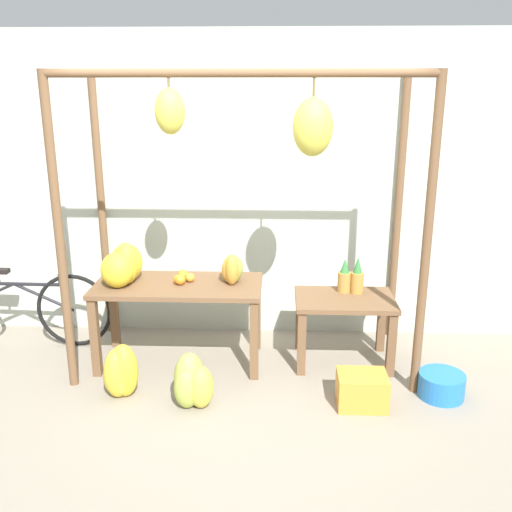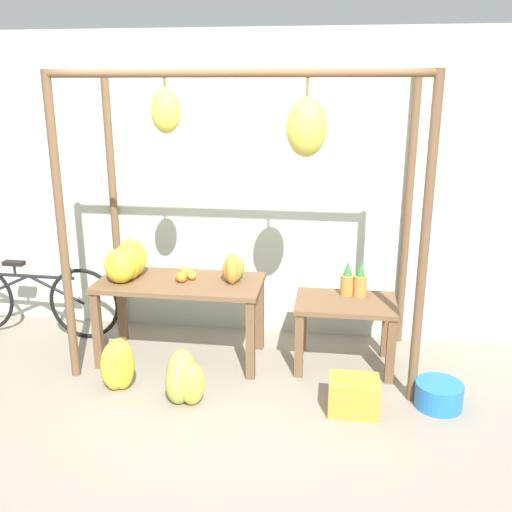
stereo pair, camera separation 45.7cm
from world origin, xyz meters
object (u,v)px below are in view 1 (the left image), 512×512
Objects in this scene: banana_pile_ground_left at (120,373)px; blue_bucket at (441,385)px; orange_pile at (183,278)px; banana_pile_on_table at (123,265)px; pineapple_cluster at (351,278)px; fruit_crate_white at (362,390)px; parked_bicycle at (17,308)px; papaya_pile at (232,269)px; banana_pile_ground_right at (192,383)px.

blue_bucket is at bearing 2.17° from banana_pile_ground_left.
banana_pile_on_table is at bearing -174.70° from orange_pile.
pineapple_cluster reaches higher than fruit_crate_white.
orange_pile is 0.69× the size of pineapple_cluster.
parked_bicycle is at bearing 171.04° from orange_pile.
pineapple_cluster is (1.44, 0.16, -0.04)m from orange_pile.
blue_bucket is at bearing -46.87° from pineapple_cluster.
fruit_crate_white is at bearing -166.43° from blue_bucket.
banana_pile_on_table is 1.15× the size of banana_pile_ground_left.
banana_pile_on_table is 1.94m from pineapple_cluster.
orange_pile is 0.60× the size of fruit_crate_white.
papaya_pile is at bearing -172.03° from pineapple_cluster.
banana_pile_on_table is 1.42× the size of blue_bucket.
papaya_pile is at bearing -6.74° from parked_bicycle.
orange_pile is at bearing -8.96° from parked_bicycle.
banana_pile_on_table is at bearing -15.02° from parked_bicycle.
banana_pile_on_table reaches higher than orange_pile.
fruit_crate_white is at bearing -1.84° from banana_pile_ground_left.
papaya_pile is (-1.03, 0.70, 0.71)m from fruit_crate_white.
papaya_pile reaches higher than blue_bucket.
blue_bucket is at bearing -18.29° from papaya_pile.
banana_pile_ground_left is (-1.84, -0.79, -0.53)m from pineapple_cluster.
pineapple_cluster reaches higher than blue_bucket.
fruit_crate_white is (1.28, 0.05, -0.06)m from banana_pile_ground_right.
banana_pile_on_table is 2.73m from blue_bucket.
parked_bicycle is (-1.19, 0.88, 0.17)m from banana_pile_ground_left.
papaya_pile reaches higher than orange_pile.
papaya_pile is (-1.02, -0.14, 0.11)m from pineapple_cluster.
orange_pile is (0.49, 0.05, -0.12)m from banana_pile_on_table.
fruit_crate_white reaches higher than blue_bucket.
pineapple_cluster reaches higher than parked_bicycle.
pineapple_cluster is at bearing 5.95° from banana_pile_on_table.
orange_pile is 0.51× the size of banana_pile_ground_left.
parked_bicycle is at bearing 167.90° from blue_bucket.
papaya_pile is at bearing 38.07° from banana_pile_ground_left.
orange_pile reaches higher than fruit_crate_white.
banana_pile_ground_left is at bearing -156.84° from pineapple_cluster.
fruit_crate_white is (0.01, -0.85, -0.60)m from pineapple_cluster.
banana_pile_ground_right is 1.28m from fruit_crate_white.
fruit_crate_white is 1.04× the size of blue_bucket.
parked_bicycle is (-1.10, 0.30, -0.52)m from banana_pile_on_table.
orange_pile is at bearing 102.80° from banana_pile_ground_right.
banana_pile_on_table reaches higher than pineapple_cluster.
papaya_pile is (0.82, 0.64, 0.64)m from banana_pile_ground_left.
blue_bucket is 0.20× the size of parked_bicycle.
orange_pile is at bearing 154.49° from fruit_crate_white.
blue_bucket is at bearing -10.82° from banana_pile_on_table.
papaya_pile reaches higher than banana_pile_ground_right.
banana_pile_on_table is 1.36× the size of fruit_crate_white.
orange_pile is 1.72m from fruit_crate_white.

